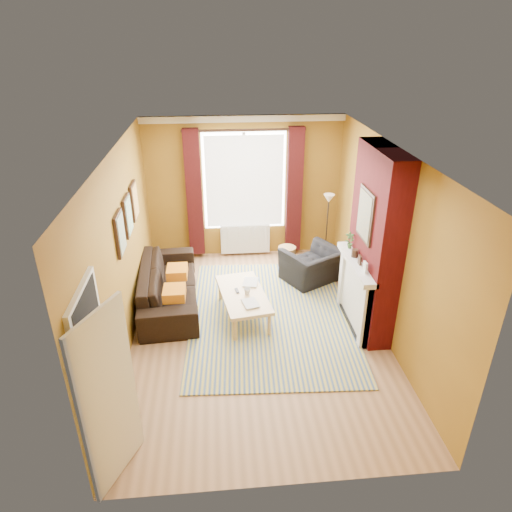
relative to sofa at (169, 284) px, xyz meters
name	(u,v)px	position (x,y,z in m)	size (l,w,h in m)	color
ground	(257,329)	(1.42, -0.93, -0.34)	(5.50, 5.50, 0.00)	brown
room_walls	(298,239)	(2.06, -0.65, 1.04)	(3.82, 5.54, 2.83)	#8B621A
striped_rug	(270,315)	(1.66, -0.59, -0.33)	(2.76, 3.70, 0.02)	#2F4B82
sofa	(169,284)	(0.00, 0.00, 0.00)	(2.34, 0.91, 0.68)	black
armchair	(312,266)	(2.56, 0.51, -0.03)	(0.97, 0.85, 0.63)	black
coffee_table	(243,295)	(1.22, -0.56, 0.06)	(0.87, 1.43, 0.45)	tan
wicker_stool	(287,257)	(2.19, 1.09, -0.13)	(0.38, 0.38, 0.43)	olive
floor_lamp	(328,210)	(2.97, 1.19, 0.79)	(0.24, 0.24, 1.44)	black
book_a	(243,305)	(1.20, -0.93, 0.12)	(0.22, 0.30, 0.03)	#999999
book_b	(243,282)	(1.25, -0.23, 0.12)	(0.23, 0.32, 0.02)	#999999
mug	(247,291)	(1.29, -0.60, 0.15)	(0.11, 0.11, 0.10)	#999999
tv_remote	(237,291)	(1.13, -0.50, 0.12)	(0.07, 0.15, 0.02)	#252527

